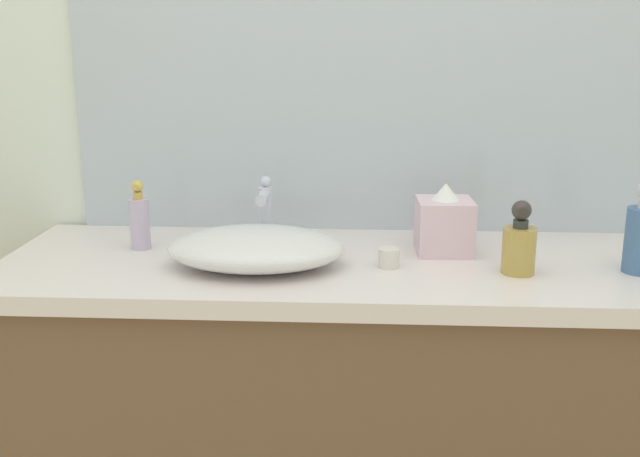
% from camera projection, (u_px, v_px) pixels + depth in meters
% --- Properties ---
extents(bathroom_wall_rear, '(6.00, 0.06, 2.60)m').
position_uv_depth(bathroom_wall_rear, '(368.00, 76.00, 1.96)').
color(bathroom_wall_rear, silver).
rests_on(bathroom_wall_rear, ground).
extents(vanity_counter, '(1.78, 0.58, 0.90)m').
position_uv_depth(vanity_counter, '(378.00, 433.00, 1.85)').
color(vanity_counter, brown).
rests_on(vanity_counter, ground).
extents(sink_basin, '(0.40, 0.29, 0.09)m').
position_uv_depth(sink_basin, '(256.00, 248.00, 1.69)').
color(sink_basin, silver).
rests_on(sink_basin, vanity_counter).
extents(faucet, '(0.03, 0.12, 0.17)m').
position_uv_depth(faucet, '(265.00, 208.00, 1.84)').
color(faucet, silver).
rests_on(faucet, vanity_counter).
extents(soap_dispenser, '(0.05, 0.05, 0.17)m').
position_uv_depth(soap_dispenser, '(139.00, 220.00, 1.82)').
color(soap_dispenser, '#BFAECB').
rests_on(soap_dispenser, vanity_counter).
extents(perfume_bottle, '(0.07, 0.07, 0.16)m').
position_uv_depth(perfume_bottle, '(519.00, 245.00, 1.63)').
color(perfume_bottle, '#B29243').
rests_on(perfume_bottle, vanity_counter).
extents(tissue_box, '(0.14, 0.14, 0.17)m').
position_uv_depth(tissue_box, '(444.00, 223.00, 1.79)').
color(tissue_box, silver).
rests_on(tissue_box, vanity_counter).
extents(candle_jar, '(0.05, 0.05, 0.04)m').
position_uv_depth(candle_jar, '(389.00, 258.00, 1.69)').
color(candle_jar, silver).
rests_on(candle_jar, vanity_counter).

